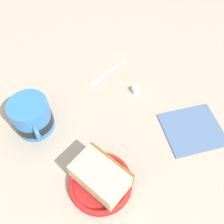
% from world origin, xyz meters
% --- Properties ---
extents(ground_plane, '(1.45, 1.45, 0.03)m').
position_xyz_m(ground_plane, '(0.00, 0.00, -0.01)').
color(ground_plane, tan).
extents(small_plate, '(0.13, 0.13, 0.02)m').
position_xyz_m(small_plate, '(-0.08, -0.00, 0.01)').
color(small_plate, red).
rests_on(small_plate, ground_plane).
extents(cake_slice, '(0.13, 0.12, 0.05)m').
position_xyz_m(cake_slice, '(-0.08, -0.00, 0.03)').
color(cake_slice, brown).
rests_on(cake_slice, small_plate).
extents(tea_mug, '(0.11, 0.09, 0.09)m').
position_xyz_m(tea_mug, '(0.08, 0.13, 0.04)').
color(tea_mug, '#3372BF').
rests_on(tea_mug, ground_plane).
extents(teaspoon, '(0.09, 0.11, 0.01)m').
position_xyz_m(teaspoon, '(0.21, -0.04, 0.00)').
color(teaspoon, silver).
rests_on(teaspoon, ground_plane).
extents(folded_napkin, '(0.13, 0.14, 0.01)m').
position_xyz_m(folded_napkin, '(0.01, -0.23, 0.00)').
color(folded_napkin, slate).
rests_on(folded_napkin, ground_plane).
extents(sugar_cube, '(0.02, 0.02, 0.02)m').
position_xyz_m(sugar_cube, '(0.14, -0.12, 0.01)').
color(sugar_cube, white).
rests_on(sugar_cube, ground_plane).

